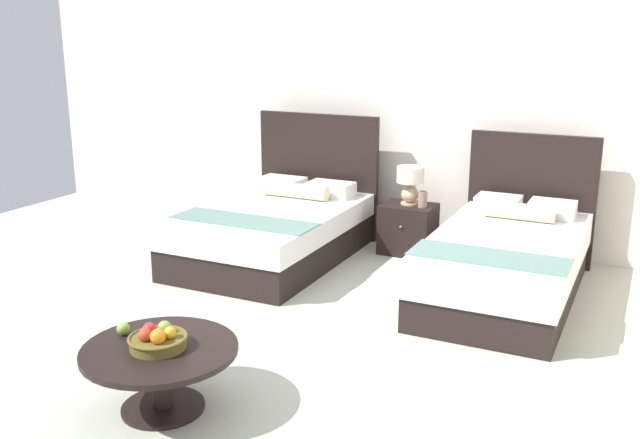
{
  "coord_description": "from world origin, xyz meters",
  "views": [
    {
      "loc": [
        2.25,
        -4.23,
        2.2
      ],
      "look_at": [
        -0.08,
        0.43,
        0.78
      ],
      "focal_mm": 39.91,
      "sensor_mm": 36.0,
      "label": 1
    }
  ],
  "objects_px": {
    "vase": "(423,199)",
    "coffee_table": "(160,363)",
    "loose_apple": "(123,329)",
    "bed_near_corner": "(507,260)",
    "nightstand": "(408,229)",
    "table_lamp": "(410,181)",
    "bed_near_window": "(276,228)",
    "fruit_bowl": "(158,339)"
  },
  "relations": [
    {
      "from": "nightstand",
      "to": "loose_apple",
      "type": "bearing_deg",
      "value": -99.22
    },
    {
      "from": "bed_near_window",
      "to": "table_lamp",
      "type": "height_order",
      "value": "bed_near_window"
    },
    {
      "from": "bed_near_corner",
      "to": "loose_apple",
      "type": "distance_m",
      "value": 3.23
    },
    {
      "from": "bed_near_corner",
      "to": "nightstand",
      "type": "distance_m",
      "value": 1.36
    },
    {
      "from": "table_lamp",
      "to": "vase",
      "type": "bearing_deg",
      "value": -21.2
    },
    {
      "from": "fruit_bowl",
      "to": "nightstand",
      "type": "bearing_deg",
      "value": 85.76
    },
    {
      "from": "bed_near_corner",
      "to": "table_lamp",
      "type": "xyz_separation_m",
      "value": [
        -1.14,
        0.76,
        0.42
      ]
    },
    {
      "from": "nightstand",
      "to": "loose_apple",
      "type": "relative_size",
      "value": 6.42
    },
    {
      "from": "table_lamp",
      "to": "vase",
      "type": "relative_size",
      "value": 2.34
    },
    {
      "from": "vase",
      "to": "fruit_bowl",
      "type": "xyz_separation_m",
      "value": [
        -0.42,
        -3.5,
        -0.12
      ]
    },
    {
      "from": "loose_apple",
      "to": "bed_near_window",
      "type": "bearing_deg",
      "value": 100.97
    },
    {
      "from": "vase",
      "to": "coffee_table",
      "type": "height_order",
      "value": "vase"
    },
    {
      "from": "bed_near_window",
      "to": "bed_near_corner",
      "type": "bearing_deg",
      "value": -0.22
    },
    {
      "from": "table_lamp",
      "to": "fruit_bowl",
      "type": "xyz_separation_m",
      "value": [
        -0.26,
        -3.56,
        -0.27
      ]
    },
    {
      "from": "vase",
      "to": "coffee_table",
      "type": "distance_m",
      "value": 3.52
    },
    {
      "from": "bed_near_corner",
      "to": "nightstand",
      "type": "xyz_separation_m",
      "value": [
        -1.14,
        0.74,
        -0.06
      ]
    },
    {
      "from": "bed_near_corner",
      "to": "nightstand",
      "type": "bearing_deg",
      "value": 146.82
    },
    {
      "from": "nightstand",
      "to": "fruit_bowl",
      "type": "height_order",
      "value": "fruit_bowl"
    },
    {
      "from": "coffee_table",
      "to": "fruit_bowl",
      "type": "distance_m",
      "value": 0.15
    },
    {
      "from": "nightstand",
      "to": "vase",
      "type": "height_order",
      "value": "vase"
    },
    {
      "from": "vase",
      "to": "bed_near_window",
      "type": "bearing_deg",
      "value": -150.98
    },
    {
      "from": "nightstand",
      "to": "coffee_table",
      "type": "relative_size",
      "value": 0.56
    },
    {
      "from": "bed_near_window",
      "to": "loose_apple",
      "type": "bearing_deg",
      "value": -79.03
    },
    {
      "from": "loose_apple",
      "to": "vase",
      "type": "bearing_deg",
      "value": 78.19
    },
    {
      "from": "nightstand",
      "to": "vase",
      "type": "xyz_separation_m",
      "value": [
        0.15,
        -0.04,
        0.33
      ]
    },
    {
      "from": "nightstand",
      "to": "fruit_bowl",
      "type": "xyz_separation_m",
      "value": [
        -0.26,
        -3.54,
        0.21
      ]
    },
    {
      "from": "vase",
      "to": "coffee_table",
      "type": "xyz_separation_m",
      "value": [
        -0.42,
        -3.49,
        -0.27
      ]
    },
    {
      "from": "vase",
      "to": "loose_apple",
      "type": "height_order",
      "value": "vase"
    },
    {
      "from": "table_lamp",
      "to": "loose_apple",
      "type": "distance_m",
      "value": 3.56
    },
    {
      "from": "table_lamp",
      "to": "loose_apple",
      "type": "height_order",
      "value": "table_lamp"
    },
    {
      "from": "fruit_bowl",
      "to": "loose_apple",
      "type": "bearing_deg",
      "value": 170.46
    },
    {
      "from": "bed_near_corner",
      "to": "vase",
      "type": "height_order",
      "value": "bed_near_corner"
    },
    {
      "from": "bed_near_corner",
      "to": "loose_apple",
      "type": "relative_size",
      "value": 27.05
    },
    {
      "from": "bed_near_window",
      "to": "fruit_bowl",
      "type": "xyz_separation_m",
      "value": [
        0.84,
        -2.8,
        0.15
      ]
    },
    {
      "from": "bed_near_corner",
      "to": "nightstand",
      "type": "height_order",
      "value": "bed_near_corner"
    },
    {
      "from": "bed_near_window",
      "to": "vase",
      "type": "xyz_separation_m",
      "value": [
        1.25,
        0.7,
        0.28
      ]
    },
    {
      "from": "table_lamp",
      "to": "vase",
      "type": "xyz_separation_m",
      "value": [
        0.15,
        -0.06,
        -0.15
      ]
    },
    {
      "from": "bed_near_corner",
      "to": "loose_apple",
      "type": "bearing_deg",
      "value": -121.84
    },
    {
      "from": "bed_near_window",
      "to": "bed_near_corner",
      "type": "height_order",
      "value": "bed_near_window"
    },
    {
      "from": "coffee_table",
      "to": "bed_near_window",
      "type": "bearing_deg",
      "value": 106.69
    },
    {
      "from": "fruit_bowl",
      "to": "loose_apple",
      "type": "relative_size",
      "value": 4.3
    },
    {
      "from": "vase",
      "to": "loose_apple",
      "type": "bearing_deg",
      "value": -101.81
    }
  ]
}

